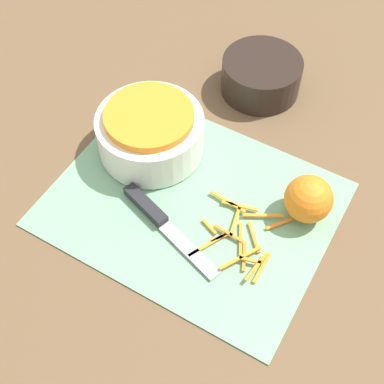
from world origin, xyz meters
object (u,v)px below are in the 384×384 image
(bowl_dark, at_px, (261,76))
(orange_left, at_px, (308,199))
(bowl_speckled, at_px, (150,132))
(knife, at_px, (155,214))

(bowl_dark, relative_size, orange_left, 1.95)
(bowl_speckled, height_order, knife, bowl_speckled)
(knife, bearing_deg, bowl_dark, 105.83)
(knife, height_order, orange_left, orange_left)
(bowl_speckled, xyz_separation_m, knife, (0.08, -0.12, -0.04))
(bowl_speckled, bearing_deg, bowl_dark, 67.60)
(bowl_dark, bearing_deg, knife, -92.34)
(knife, xyz_separation_m, orange_left, (0.21, 0.13, 0.03))
(knife, distance_m, orange_left, 0.24)
(bowl_dark, xyz_separation_m, knife, (-0.01, -0.35, -0.02))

